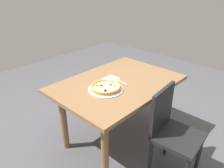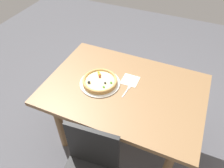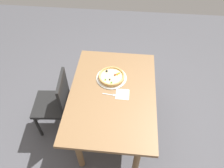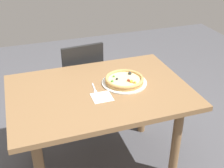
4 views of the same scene
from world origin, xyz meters
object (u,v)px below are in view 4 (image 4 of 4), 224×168
(pizza, at_px, (124,80))
(napkin, at_px, (102,97))
(chair_near, at_px, (80,79))
(plate, at_px, (124,83))
(fork, at_px, (95,90))
(dining_table, at_px, (100,101))

(pizza, height_order, napkin, pizza)
(chair_near, xyz_separation_m, napkin, (0.02, 0.78, 0.26))
(plate, relative_size, pizza, 1.16)
(fork, xyz_separation_m, napkin, (-0.02, 0.12, -0.00))
(dining_table, distance_m, plate, 0.24)
(dining_table, distance_m, pizza, 0.25)
(chair_near, relative_size, pizza, 2.93)
(plate, bearing_deg, fork, 5.32)
(dining_table, relative_size, napkin, 9.40)
(plate, height_order, pizza, pizza)
(pizza, bearing_deg, plate, -41.27)
(pizza, relative_size, napkin, 2.11)
(plate, bearing_deg, chair_near, -72.43)
(dining_table, xyz_separation_m, plate, (-0.21, -0.03, 0.11))
(plate, bearing_deg, dining_table, 8.60)
(chair_near, xyz_separation_m, plate, (-0.20, 0.64, 0.27))
(chair_near, bearing_deg, dining_table, -95.48)
(fork, bearing_deg, napkin, 14.51)
(plate, distance_m, napkin, 0.26)
(dining_table, height_order, pizza, pizza)
(dining_table, xyz_separation_m, fork, (0.03, -0.01, 0.11))
(napkin, bearing_deg, dining_table, -96.94)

